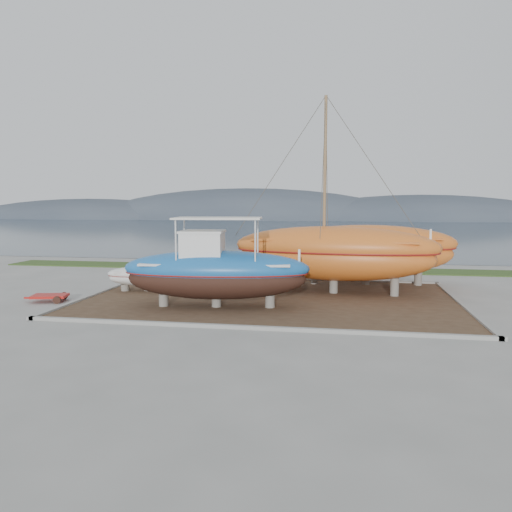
% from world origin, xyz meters
% --- Properties ---
extents(ground, '(140.00, 140.00, 0.00)m').
position_xyz_m(ground, '(0.00, 0.00, 0.00)').
color(ground, gray).
rests_on(ground, ground).
extents(dirt_patch, '(18.00, 12.00, 0.06)m').
position_xyz_m(dirt_patch, '(0.00, 4.00, 0.03)').
color(dirt_patch, '#422D1E').
rests_on(dirt_patch, ground).
extents(curb_frame, '(18.60, 12.60, 0.15)m').
position_xyz_m(curb_frame, '(0.00, 4.00, 0.07)').
color(curb_frame, gray).
rests_on(curb_frame, ground).
extents(grass_strip, '(44.00, 3.00, 0.08)m').
position_xyz_m(grass_strip, '(0.00, 15.50, 0.04)').
color(grass_strip, '#284219').
rests_on(grass_strip, ground).
extents(sea, '(260.00, 100.00, 0.04)m').
position_xyz_m(sea, '(0.00, 70.00, 0.00)').
color(sea, '#1C2C39').
rests_on(sea, ground).
extents(mountain_ridge, '(200.00, 36.00, 20.00)m').
position_xyz_m(mountain_ridge, '(0.00, 125.00, 0.00)').
color(mountain_ridge, '#333D49').
rests_on(mountain_ridge, ground).
extents(blue_caique, '(8.80, 3.60, 4.12)m').
position_xyz_m(blue_caique, '(-2.15, 1.50, 2.12)').
color(blue_caique, '#1B61AB').
rests_on(blue_caique, dirt_patch).
extents(white_dinghy, '(4.61, 2.51, 1.31)m').
position_xyz_m(white_dinghy, '(-6.86, 4.98, 0.72)').
color(white_dinghy, silver).
rests_on(white_dinghy, dirt_patch).
extents(orange_sailboat, '(11.09, 4.30, 10.26)m').
position_xyz_m(orange_sailboat, '(3.11, 6.00, 5.19)').
color(orange_sailboat, '#CB611F').
rests_on(orange_sailboat, dirt_patch).
extents(orange_bare_hull, '(10.55, 3.87, 3.39)m').
position_xyz_m(orange_bare_hull, '(4.92, 9.11, 1.76)').
color(orange_bare_hull, '#CB611F').
rests_on(orange_bare_hull, dirt_patch).
extents(red_trailer, '(2.67, 1.78, 0.35)m').
position_xyz_m(red_trailer, '(-10.57, 1.52, 0.17)').
color(red_trailer, '#B01913').
rests_on(red_trailer, ground).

